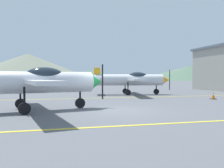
% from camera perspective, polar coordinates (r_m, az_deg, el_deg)
% --- Properties ---
extents(ground_plane, '(400.00, 400.00, 0.00)m').
position_cam_1_polar(ground_plane, '(12.27, 1.07, -6.43)').
color(ground_plane, '#54565B').
extents(apron_line_near, '(80.00, 0.16, 0.01)m').
position_cam_1_polar(apron_line_near, '(8.68, 7.77, -9.77)').
color(apron_line_near, yellow).
rests_on(apron_line_near, ground_plane).
extents(apron_line_far, '(80.00, 0.16, 0.01)m').
position_cam_1_polar(apron_line_far, '(19.36, -4.57, -3.46)').
color(apron_line_far, yellow).
rests_on(apron_line_far, ground_plane).
extents(airplane_near, '(7.81, 8.91, 2.67)m').
position_cam_1_polar(airplane_near, '(12.63, -18.70, 0.56)').
color(airplane_near, silver).
rests_on(airplane_near, ground_plane).
extents(airplane_mid, '(7.80, 8.92, 2.67)m').
position_cam_1_polar(airplane_mid, '(23.55, 4.73, 1.10)').
color(airplane_mid, silver).
rests_on(airplane_mid, ground_plane).
extents(traffic_cone_front, '(0.36, 0.36, 0.59)m').
position_cam_1_polar(traffic_cone_front, '(20.17, 23.31, -2.57)').
color(traffic_cone_front, black).
rests_on(traffic_cone_front, ground_plane).
extents(hill_centerleft, '(70.92, 70.92, 13.76)m').
position_cam_1_polar(hill_centerleft, '(127.87, -19.72, 3.84)').
color(hill_centerleft, slate).
rests_on(hill_centerleft, ground_plane).
extents(hill_centerright, '(58.00, 58.00, 6.48)m').
position_cam_1_polar(hill_centerright, '(160.30, -5.19, 2.16)').
color(hill_centerright, '#4C6651').
rests_on(hill_centerright, ground_plane).
extents(hill_right, '(64.16, 64.16, 8.87)m').
position_cam_1_polar(hill_right, '(152.00, 18.20, 2.57)').
color(hill_right, '#4C6651').
rests_on(hill_right, ground_plane).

